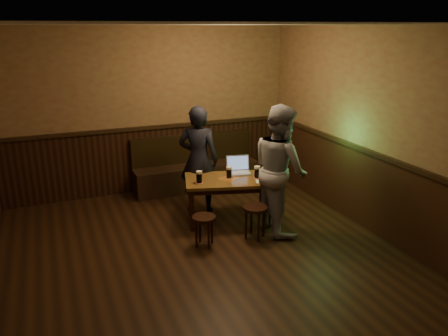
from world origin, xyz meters
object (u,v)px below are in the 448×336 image
pub_table (229,184)px  stool_left (204,222)px  laptop (238,168)px  pint_mid (229,172)px  pint_right (257,172)px  bench (195,171)px  stool_right (255,213)px  person_grey (280,169)px  pint_left (199,177)px  person_suit (199,160)px

pub_table → stool_left: size_ratio=3.33×
pub_table → laptop: bearing=54.8°
pint_mid → pint_right: 0.41m
laptop → bench: bearing=113.9°
stool_right → stool_left: bearing=175.7°
pub_table → bench: bearing=105.9°
person_grey → laptop: bearing=25.5°
stool_left → pint_right: bearing=25.1°
bench → pub_table: bench is taller
pub_table → pint_right: (0.40, -0.12, 0.18)m
bench → pub_table: 1.54m
stool_right → pint_right: bearing=61.8°
bench → person_grey: size_ratio=1.22×
stool_left → pint_mid: pint_mid is taller
pint_left → pint_right: pint_right is taller
bench → person_grey: (0.56, -2.03, 0.59)m
pub_table → person_grey: size_ratio=0.77×
stool_left → stool_right: bearing=-4.3°
pint_mid → pint_left: bearing=-175.8°
laptop → person_suit: 0.63m
pint_mid → laptop: 0.29m
person_suit → stool_left: bearing=105.9°
pub_table → pint_left: bearing=-163.2°
person_grey → stool_left: bearing=96.0°
pint_left → pint_right: bearing=-7.7°
pint_right → person_suit: person_suit is taller
pint_left → pint_mid: (0.47, 0.04, -0.00)m
bench → pint_mid: size_ratio=13.01×
stool_left → person_suit: 1.28m
pint_mid → laptop: (0.23, 0.17, -0.02)m
stool_left → laptop: laptop is taller
pub_table → stool_left: pub_table is taller
bench → pint_left: 1.65m
pint_mid → person_suit: size_ratio=0.10×
bench → pub_table: size_ratio=1.58×
pint_left → laptop: (0.70, 0.21, -0.02)m
person_grey → person_suit: bearing=40.4°
person_suit → pint_right: bearing=167.6°
pint_left → pint_mid: bearing=4.2°
pub_table → person_grey: bearing=-27.0°
laptop → person_grey: size_ratio=0.23×
pint_right → person_suit: 0.95m
stool_left → person_suit: size_ratio=0.25×
pint_mid → pint_right: bearing=-21.6°
stool_left → stool_right: stool_right is taller
pint_right → person_suit: size_ratio=0.11×
stool_right → pint_right: size_ratio=2.61×
pub_table → pint_right: bearing=-1.2°
pint_mid → laptop: laptop is taller
stool_left → laptop: 1.22m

